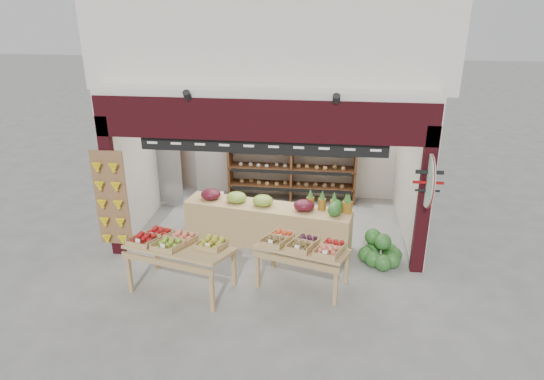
{
  "coord_description": "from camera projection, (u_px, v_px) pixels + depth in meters",
  "views": [
    {
      "loc": [
        1.1,
        -8.76,
        4.55
      ],
      "look_at": [
        0.07,
        -0.2,
        1.07
      ],
      "focal_mm": 32.0,
      "sensor_mm": 36.0,
      "label": 1
    }
  ],
  "objects": [
    {
      "name": "gift_sign",
      "position": [
        428.0,
        180.0,
        7.88
      ],
      "size": [
        0.04,
        0.93,
        0.92
      ],
      "color": "#B9E9CB",
      "rests_on": "ground"
    },
    {
      "name": "shop_structure",
      "position": [
        279.0,
        28.0,
        9.91
      ],
      "size": [
        6.36,
        5.12,
        5.4
      ],
      "color": "silver",
      "rests_on": "ground"
    },
    {
      "name": "watermelon_pile",
      "position": [
        381.0,
        252.0,
        8.79
      ],
      "size": [
        0.79,
        0.76,
        0.58
      ],
      "color": "#1A4F1A",
      "rests_on": "ground"
    },
    {
      "name": "mid_counter",
      "position": [
        267.0,
        223.0,
        9.4
      ],
      "size": [
        3.29,
        1.18,
        1.03
      ],
      "color": "tan",
      "rests_on": "ground"
    },
    {
      "name": "display_table_left",
      "position": [
        175.0,
        244.0,
        7.85
      ],
      "size": [
        1.79,
        1.27,
        1.03
      ],
      "color": "tan",
      "rests_on": "ground"
    },
    {
      "name": "ground",
      "position": [
        270.0,
        235.0,
        9.89
      ],
      "size": [
        60.0,
        60.0,
        0.0
      ],
      "primitive_type": "plane",
      "color": "slate",
      "rests_on": "ground"
    },
    {
      "name": "cardboard_stack",
      "position": [
        224.0,
        213.0,
        10.3
      ],
      "size": [
        0.99,
        0.72,
        0.69
      ],
      "color": "beige",
      "rests_on": "ground"
    },
    {
      "name": "display_table_right",
      "position": [
        303.0,
        246.0,
        7.93
      ],
      "size": [
        1.62,
        1.17,
        0.95
      ],
      "color": "tan",
      "rests_on": "ground"
    },
    {
      "name": "refrigerator",
      "position": [
        175.0,
        165.0,
        11.18
      ],
      "size": [
        0.85,
        0.85,
        1.82
      ],
      "primitive_type": "cube",
      "rotation": [
        0.0,
        0.0,
        -0.23
      ],
      "color": "silver",
      "rests_on": "ground"
    },
    {
      "name": "back_shelving",
      "position": [
        292.0,
        152.0,
        11.22
      ],
      "size": [
        2.99,
        0.49,
        1.85
      ],
      "color": "brown",
      "rests_on": "ground"
    },
    {
      "name": "banana_board",
      "position": [
        111.0,
        201.0,
        8.7
      ],
      "size": [
        0.6,
        0.15,
        1.8
      ],
      "color": "brown",
      "rests_on": "ground"
    }
  ]
}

